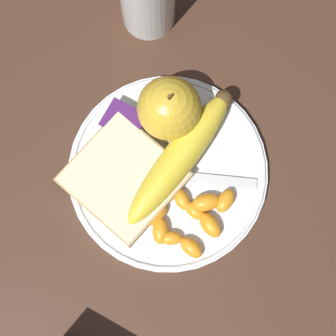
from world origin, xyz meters
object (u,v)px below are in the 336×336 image
Objects in this scene: fork at (174,176)px; jam_packet at (124,122)px; plate at (168,172)px; banana at (180,156)px; apple at (169,108)px; bread_slice at (124,178)px.

jam_packet reaches higher than fork.
jam_packet is at bearing 161.22° from plate.
apple is at bearing 132.80° from banana.
apple reaches higher than banana.
bread_slice reaches higher than plate.
apple is 0.08m from fork.
apple reaches higher than plate.
banana reaches higher than fork.
apple is at bearing 117.66° from plate.
bread_slice is (-0.01, -0.09, -0.03)m from apple.
fork is at bearing -12.16° from plate.
bread_slice is at bearing -60.45° from jam_packet.
apple is 1.80× the size of jam_packet.
plate is 0.03m from banana.
apple is 0.06m from jam_packet.
bread_slice is 0.87× the size of fork.
apple is 0.43× the size of banana.
jam_packet is (-0.07, 0.03, 0.01)m from plate.
bread_slice is (-0.05, -0.05, -0.01)m from banana.
fork reaches higher than plate.
apple is 0.06m from banana.
bread_slice is at bearing 9.74° from fork.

